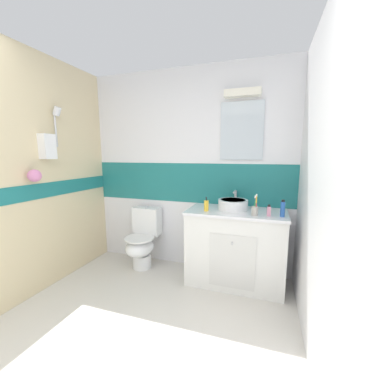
{
  "coord_description": "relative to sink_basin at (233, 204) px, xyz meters",
  "views": [
    {
      "loc": [
        0.97,
        -0.4,
        1.46
      ],
      "look_at": [
        0.25,
        1.82,
        1.08
      ],
      "focal_mm": 21.84,
      "sensor_mm": 36.0,
      "label": 1
    }
  ],
  "objects": [
    {
      "name": "ground_plane",
      "position": [
        -0.61,
        -0.98,
        -0.93
      ],
      "size": [
        3.2,
        3.48,
        0.04
      ],
      "primitive_type": "cube",
      "color": "beige"
    },
    {
      "name": "wall_back_tiled",
      "position": [
        -0.6,
        0.27,
        0.35
      ],
      "size": [
        3.2,
        0.2,
        2.5
      ],
      "color": "white",
      "rests_on": "ground_plane"
    },
    {
      "name": "wall_left_shower_alcove",
      "position": [
        -1.96,
        -0.98,
        0.34
      ],
      "size": [
        0.24,
        3.48,
        2.5
      ],
      "color": "beige",
      "rests_on": "ground_plane"
    },
    {
      "name": "wall_right_plain",
      "position": [
        0.74,
        -0.98,
        0.34
      ],
      "size": [
        0.1,
        3.48,
        2.5
      ],
      "primitive_type": "cube",
      "color": "white",
      "rests_on": "ground_plane"
    },
    {
      "name": "vanity_cabinet",
      "position": [
        0.05,
        -0.04,
        -0.48
      ],
      "size": [
        1.07,
        0.56,
        0.85
      ],
      "color": "silver",
      "rests_on": "ground_plane"
    },
    {
      "name": "sink_basin",
      "position": [
        0.0,
        0.0,
        0.0
      ],
      "size": [
        0.33,
        0.37,
        0.19
      ],
      "color": "white",
      "rests_on": "vanity_cabinet"
    },
    {
      "name": "toilet",
      "position": [
        -1.15,
        -0.02,
        -0.55
      ],
      "size": [
        0.37,
        0.5,
        0.78
      ],
      "color": "white",
      "rests_on": "ground_plane"
    },
    {
      "name": "toothbrush_cup",
      "position": [
        0.25,
        -0.2,
        0.0
      ],
      "size": [
        0.07,
        0.07,
        0.22
      ],
      "color": "#B2ADA3",
      "rests_on": "vanity_cabinet"
    },
    {
      "name": "soap_dispenser",
      "position": [
        -0.26,
        -0.17,
        0.0
      ],
      "size": [
        0.05,
        0.05,
        0.16
      ],
      "color": "yellow",
      "rests_on": "vanity_cabinet"
    },
    {
      "name": "perfume_flask_small",
      "position": [
        0.38,
        -0.18,
        -0.0
      ],
      "size": [
        0.04,
        0.03,
        0.12
      ],
      "color": "pink",
      "rests_on": "vanity_cabinet"
    },
    {
      "name": "deodorant_spray_can",
      "position": [
        0.51,
        -0.17,
        0.02
      ],
      "size": [
        0.04,
        0.04,
        0.17
      ],
      "color": "#2659B2",
      "rests_on": "vanity_cabinet"
    }
  ]
}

